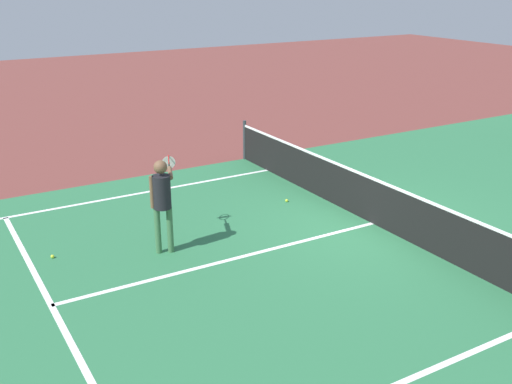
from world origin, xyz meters
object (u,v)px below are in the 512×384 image
at_px(player_near, 162,195).
at_px(tennis_ball_mid_court, 53,256).
at_px(net, 374,201).
at_px(tennis_ball_near_net, 287,201).

bearing_deg(player_near, tennis_ball_mid_court, -112.37).
bearing_deg(net, player_near, -102.38).
distance_m(net, player_near, 4.29).
relative_size(tennis_ball_mid_court, tennis_ball_near_net, 1.00).
distance_m(net, tennis_ball_mid_court, 6.24).
height_order(net, player_near, player_near).
bearing_deg(net, tennis_ball_near_net, -156.36).
bearing_deg(player_near, net, 77.62).
xyz_separation_m(net, tennis_ball_mid_court, (-1.67, -6.00, -0.46)).
bearing_deg(tennis_ball_near_net, player_near, -73.12).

